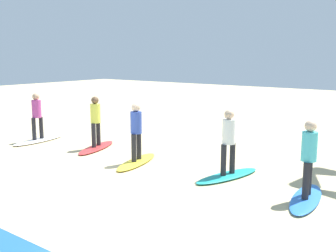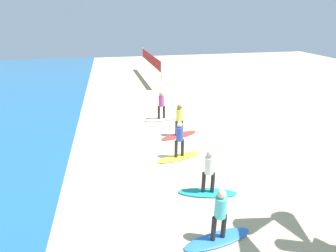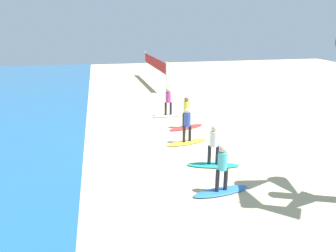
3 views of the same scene
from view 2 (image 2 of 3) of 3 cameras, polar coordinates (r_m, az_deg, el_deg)
ground_plane at (r=12.27m, az=-6.31°, el=-6.73°), size 60.00×60.00×0.00m
surfboard_blue at (r=8.51m, az=10.37°, el=-22.31°), size 0.88×2.16×0.09m
surfer_blue at (r=7.84m, az=10.90°, el=-17.18°), size 0.32×0.46×1.64m
surfboard_teal at (r=10.13m, az=8.27°, el=-13.65°), size 1.07×2.17×0.09m
surfer_teal at (r=9.58m, az=8.61°, el=-8.87°), size 0.32×0.45×1.64m
surfboard_yellow at (r=12.22m, az=2.35°, el=-6.50°), size 1.07×2.17×0.09m
surfer_yellow at (r=11.76m, az=2.43°, el=-2.29°), size 0.32×0.45×1.64m
surfboard_red at (r=14.28m, az=2.32°, el=-1.95°), size 1.20×2.17×0.09m
surfer_red at (r=13.89m, az=2.39°, el=1.76°), size 0.32×0.44×1.64m
surfboard_white at (r=16.43m, az=-1.38°, el=1.47°), size 0.73×2.14×0.09m
surfer_white at (r=16.09m, az=-1.41°, el=4.76°), size 0.32×0.46×1.64m
volleyball_net at (r=26.63m, az=-3.66°, el=13.63°), size 9.09×0.51×2.50m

